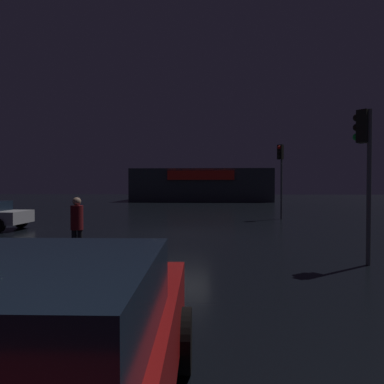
{
  "coord_description": "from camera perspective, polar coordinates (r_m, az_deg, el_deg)",
  "views": [
    {
      "loc": [
        1.25,
        -13.98,
        2.09
      ],
      "look_at": [
        0.11,
        8.0,
        1.64
      ],
      "focal_mm": 30.49,
      "sensor_mm": 36.0,
      "label": 1
    }
  ],
  "objects": [
    {
      "name": "store_building",
      "position": [
        44.1,
        1.68,
        1.2
      ],
      "size": [
        17.95,
        8.69,
        4.19
      ],
      "color": "#33383D",
      "rests_on": "ground"
    },
    {
      "name": "pedestrian",
      "position": [
        9.67,
        -19.48,
        -5.2
      ],
      "size": [
        0.36,
        0.36,
        1.76
      ],
      "color": "black",
      "rests_on": "ground"
    },
    {
      "name": "bollard_kerb_a",
      "position": [
        6.58,
        -16.02,
        -12.61
      ],
      "size": [
        0.1,
        0.1,
        1.06
      ],
      "primitive_type": "cylinder",
      "color": "#595B60",
      "rests_on": "ground"
    },
    {
      "name": "car_near",
      "position": [
        2.84,
        -23.74,
        -25.36
      ],
      "size": [
        2.07,
        3.88,
        1.61
      ],
      "color": "#A51414",
      "rests_on": "ground"
    },
    {
      "name": "traffic_signal_cross_left",
      "position": [
        20.79,
        15.24,
        4.61
      ],
      "size": [
        0.42,
        0.43,
        4.58
      ],
      "color": "#595B60",
      "rests_on": "ground"
    },
    {
      "name": "ground_plane",
      "position": [
        14.19,
        -2.13,
        -7.29
      ],
      "size": [
        120.0,
        120.0,
        0.0
      ],
      "primitive_type": "plane",
      "color": "black"
    },
    {
      "name": "traffic_signal_main",
      "position": [
        9.76,
        27.9,
        6.8
      ],
      "size": [
        0.42,
        0.42,
        4.07
      ],
      "color": "#595B60",
      "rests_on": "ground"
    }
  ]
}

